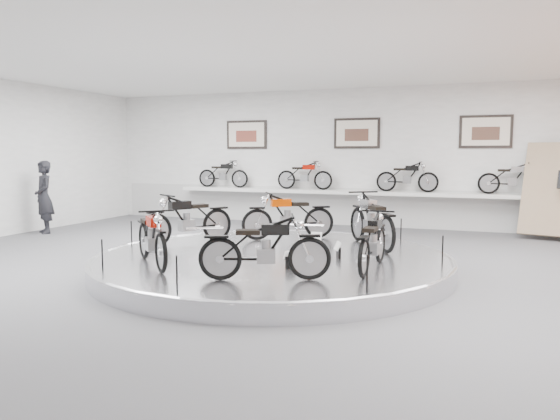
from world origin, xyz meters
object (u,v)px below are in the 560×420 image
at_px(display_platform, 272,263).
at_px(bike_c, 187,219).
at_px(bike_a, 371,220).
at_px(bike_b, 288,216).
at_px(bike_e, 265,248).
at_px(visitor, 44,197).
at_px(bike_f, 373,241).
at_px(bike_d, 152,237).
at_px(shelf, 354,192).

xyz_separation_m(display_platform, bike_c, (-2.01, 0.45, 0.66)).
relative_size(bike_a, bike_b, 1.06).
bearing_deg(bike_c, bike_a, 136.73).
bearing_deg(bike_e, bike_b, 83.32).
xyz_separation_m(bike_e, visitor, (-8.03, 4.09, 0.19)).
bearing_deg(display_platform, bike_c, 167.30).
xyz_separation_m(display_platform, bike_e, (0.63, -1.86, 0.63)).
bearing_deg(bike_f, display_platform, 73.20).
distance_m(bike_b, bike_d, 3.57).
height_order(bike_b, visitor, visitor).
height_order(bike_a, visitor, visitor).
height_order(bike_b, bike_c, bike_c).
xyz_separation_m(bike_b, visitor, (-7.05, 0.40, 0.16)).
distance_m(display_platform, bike_a, 2.22).
bearing_deg(bike_b, bike_d, 37.36).
distance_m(bike_e, bike_f, 1.82).
xyz_separation_m(bike_c, bike_e, (2.63, -2.32, -0.04)).
bearing_deg(bike_a, bike_c, 72.46).
relative_size(bike_e, visitor, 0.84).
bearing_deg(bike_d, bike_c, 148.22).
relative_size(bike_b, bike_d, 1.05).
relative_size(bike_b, bike_e, 1.05).
xyz_separation_m(display_platform, bike_b, (-0.35, 1.82, 0.65)).
relative_size(bike_d, bike_e, 1.00).
distance_m(display_platform, shelf, 6.46).
xyz_separation_m(bike_d, bike_f, (3.43, 0.95, -0.02)).
distance_m(bike_b, bike_c, 2.15).
xyz_separation_m(bike_a, bike_c, (-3.50, -1.04, -0.02)).
height_order(display_platform, bike_b, bike_b).
bearing_deg(shelf, bike_c, -108.64).
bearing_deg(display_platform, visitor, 163.26).
height_order(bike_d, visitor, visitor).
height_order(shelf, bike_f, bike_f).
bearing_deg(bike_f, bike_d, 106.14).
bearing_deg(visitor, bike_a, 27.47).
bearing_deg(shelf, bike_a, -73.05).
relative_size(display_platform, shelf, 0.58).
bearing_deg(visitor, shelf, 61.64).
distance_m(bike_a, bike_d, 4.27).
relative_size(shelf, visitor, 5.70).
xyz_separation_m(bike_a, visitor, (-8.90, 0.74, 0.13)).
bearing_deg(display_platform, bike_f, -17.43).
bearing_deg(bike_c, display_platform, 107.56).
distance_m(bike_b, visitor, 7.06).
height_order(bike_a, bike_b, bike_a).
xyz_separation_m(bike_d, visitor, (-5.91, 3.79, 0.19)).
height_order(shelf, bike_e, bike_e).
height_order(shelf, visitor, visitor).
relative_size(bike_b, visitor, 0.89).
bearing_deg(display_platform, bike_d, -133.63).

